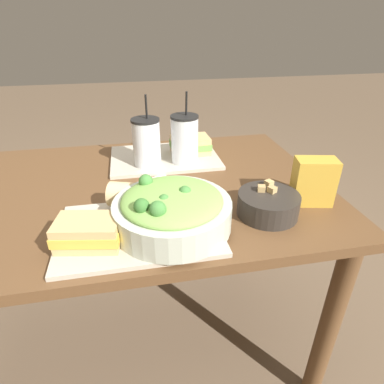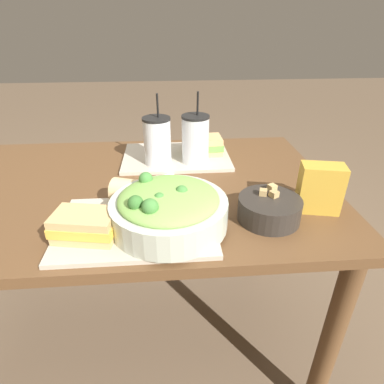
{
  "view_description": "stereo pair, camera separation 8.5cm",
  "coord_description": "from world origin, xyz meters",
  "px_view_note": "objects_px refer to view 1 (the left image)",
  "views": [
    {
      "loc": [
        0.07,
        -0.92,
        1.19
      ],
      "look_at": [
        0.21,
        -0.19,
        0.78
      ],
      "focal_mm": 30.0,
      "sensor_mm": 36.0,
      "label": 1
    },
    {
      "loc": [
        0.15,
        -0.93,
        1.19
      ],
      "look_at": [
        0.21,
        -0.19,
        0.78
      ],
      "focal_mm": 30.0,
      "sensor_mm": 36.0,
      "label": 2
    }
  ],
  "objects_px": {
    "salad_bowl": "(172,209)",
    "soup_bowl": "(268,204)",
    "drink_cup_dark": "(147,144)",
    "drink_cup_red": "(185,141)",
    "chip_bag": "(314,182)",
    "sandwich_far": "(190,145)",
    "sandwich_near": "(89,232)",
    "napkin_folded": "(151,188)",
    "baguette_near": "(141,196)"
  },
  "relations": [
    {
      "from": "drink_cup_red",
      "to": "chip_bag",
      "type": "relative_size",
      "value": 1.85
    },
    {
      "from": "salad_bowl",
      "to": "drink_cup_dark",
      "type": "distance_m",
      "value": 0.4
    },
    {
      "from": "salad_bowl",
      "to": "soup_bowl",
      "type": "relative_size",
      "value": 1.77
    },
    {
      "from": "sandwich_near",
      "to": "drink_cup_red",
      "type": "distance_m",
      "value": 0.52
    },
    {
      "from": "sandwich_near",
      "to": "napkin_folded",
      "type": "xyz_separation_m",
      "value": [
        0.16,
        0.27,
        -0.04
      ]
    },
    {
      "from": "sandwich_near",
      "to": "drink_cup_dark",
      "type": "relative_size",
      "value": 0.67
    },
    {
      "from": "salad_bowl",
      "to": "soup_bowl",
      "type": "height_order",
      "value": "salad_bowl"
    },
    {
      "from": "soup_bowl",
      "to": "drink_cup_red",
      "type": "distance_m",
      "value": 0.41
    },
    {
      "from": "sandwich_near",
      "to": "napkin_folded",
      "type": "height_order",
      "value": "sandwich_near"
    },
    {
      "from": "baguette_near",
      "to": "napkin_folded",
      "type": "bearing_deg",
      "value": 3.58
    },
    {
      "from": "sandwich_near",
      "to": "sandwich_far",
      "type": "relative_size",
      "value": 1.1
    },
    {
      "from": "salad_bowl",
      "to": "sandwich_far",
      "type": "bearing_deg",
      "value": 73.94
    },
    {
      "from": "sandwich_far",
      "to": "chip_bag",
      "type": "relative_size",
      "value": 1.11
    },
    {
      "from": "drink_cup_red",
      "to": "napkin_folded",
      "type": "distance_m",
      "value": 0.23
    },
    {
      "from": "baguette_near",
      "to": "drink_cup_dark",
      "type": "xyz_separation_m",
      "value": [
        0.04,
        0.29,
        0.04
      ]
    },
    {
      "from": "salad_bowl",
      "to": "drink_cup_dark",
      "type": "xyz_separation_m",
      "value": [
        -0.03,
        0.39,
        0.03
      ]
    },
    {
      "from": "baguette_near",
      "to": "drink_cup_dark",
      "type": "bearing_deg",
      "value": 11.65
    },
    {
      "from": "baguette_near",
      "to": "sandwich_near",
      "type": "bearing_deg",
      "value": 157.96
    },
    {
      "from": "salad_bowl",
      "to": "sandwich_near",
      "type": "height_order",
      "value": "salad_bowl"
    },
    {
      "from": "sandwich_far",
      "to": "chip_bag",
      "type": "distance_m",
      "value": 0.5
    },
    {
      "from": "sandwich_far",
      "to": "napkin_folded",
      "type": "xyz_separation_m",
      "value": [
        -0.17,
        -0.24,
        -0.04
      ]
    },
    {
      "from": "salad_bowl",
      "to": "chip_bag",
      "type": "distance_m",
      "value": 0.41
    },
    {
      "from": "drink_cup_dark",
      "to": "sandwich_near",
      "type": "bearing_deg",
      "value": -111.11
    },
    {
      "from": "baguette_near",
      "to": "drink_cup_dark",
      "type": "relative_size",
      "value": 0.74
    },
    {
      "from": "sandwich_far",
      "to": "drink_cup_dark",
      "type": "bearing_deg",
      "value": -157.25
    },
    {
      "from": "baguette_near",
      "to": "chip_bag",
      "type": "bearing_deg",
      "value": -76.4
    },
    {
      "from": "sandwich_near",
      "to": "drink_cup_dark",
      "type": "xyz_separation_m",
      "value": [
        0.17,
        0.43,
        0.05
      ]
    },
    {
      "from": "napkin_folded",
      "to": "drink_cup_red",
      "type": "bearing_deg",
      "value": 49.65
    },
    {
      "from": "drink_cup_dark",
      "to": "chip_bag",
      "type": "xyz_separation_m",
      "value": [
        0.44,
        -0.34,
        -0.02
      ]
    },
    {
      "from": "drink_cup_dark",
      "to": "baguette_near",
      "type": "bearing_deg",
      "value": -97.84
    },
    {
      "from": "soup_bowl",
      "to": "chip_bag",
      "type": "relative_size",
      "value": 1.22
    },
    {
      "from": "sandwich_near",
      "to": "chip_bag",
      "type": "bearing_deg",
      "value": 18.89
    },
    {
      "from": "baguette_near",
      "to": "drink_cup_red",
      "type": "distance_m",
      "value": 0.34
    },
    {
      "from": "salad_bowl",
      "to": "chip_bag",
      "type": "bearing_deg",
      "value": 8.22
    },
    {
      "from": "drink_cup_dark",
      "to": "napkin_folded",
      "type": "distance_m",
      "value": 0.18
    },
    {
      "from": "salad_bowl",
      "to": "sandwich_far",
      "type": "relative_size",
      "value": 1.95
    },
    {
      "from": "baguette_near",
      "to": "drink_cup_red",
      "type": "xyz_separation_m",
      "value": [
        0.17,
        0.29,
        0.04
      ]
    },
    {
      "from": "sandwich_near",
      "to": "napkin_folded",
      "type": "bearing_deg",
      "value": 69.06
    },
    {
      "from": "salad_bowl",
      "to": "baguette_near",
      "type": "distance_m",
      "value": 0.13
    },
    {
      "from": "drink_cup_dark",
      "to": "drink_cup_red",
      "type": "bearing_deg",
      "value": 0.0
    },
    {
      "from": "sandwich_near",
      "to": "sandwich_far",
      "type": "distance_m",
      "value": 0.6
    },
    {
      "from": "drink_cup_dark",
      "to": "napkin_folded",
      "type": "xyz_separation_m",
      "value": [
        -0.0,
        -0.16,
        -0.09
      ]
    },
    {
      "from": "sandwich_near",
      "to": "baguette_near",
      "type": "bearing_deg",
      "value": 58.7
    },
    {
      "from": "drink_cup_dark",
      "to": "drink_cup_red",
      "type": "height_order",
      "value": "drink_cup_red"
    },
    {
      "from": "drink_cup_dark",
      "to": "napkin_folded",
      "type": "relative_size",
      "value": 1.19
    },
    {
      "from": "salad_bowl",
      "to": "soup_bowl",
      "type": "distance_m",
      "value": 0.27
    },
    {
      "from": "baguette_near",
      "to": "napkin_folded",
      "type": "xyz_separation_m",
      "value": [
        0.04,
        0.12,
        -0.05
      ]
    },
    {
      "from": "drink_cup_red",
      "to": "chip_bag",
      "type": "xyz_separation_m",
      "value": [
        0.31,
        -0.34,
        -0.02
      ]
    },
    {
      "from": "drink_cup_dark",
      "to": "chip_bag",
      "type": "bearing_deg",
      "value": -37.2
    },
    {
      "from": "drink_cup_dark",
      "to": "drink_cup_red",
      "type": "relative_size",
      "value": 0.98
    }
  ]
}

